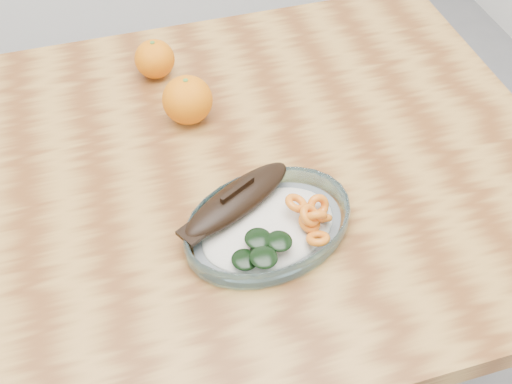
% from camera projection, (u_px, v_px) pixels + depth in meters
% --- Properties ---
extents(dining_table, '(1.20, 0.80, 0.75)m').
position_uv_depth(dining_table, '(177.00, 222.00, 1.03)').
color(dining_table, brown).
rests_on(dining_table, ground).
extents(plated_meal, '(0.53, 0.53, 0.08)m').
position_uv_depth(plated_meal, '(267.00, 223.00, 0.88)').
color(plated_meal, white).
rests_on(plated_meal, dining_table).
extents(orange_left, '(0.07, 0.07, 0.07)m').
position_uv_depth(orange_left, '(155.00, 59.00, 1.10)').
color(orange_left, '#E05104').
rests_on(orange_left, dining_table).
extents(orange_right, '(0.08, 0.08, 0.08)m').
position_uv_depth(orange_right, '(187.00, 100.00, 1.02)').
color(orange_right, '#E05104').
rests_on(orange_right, dining_table).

